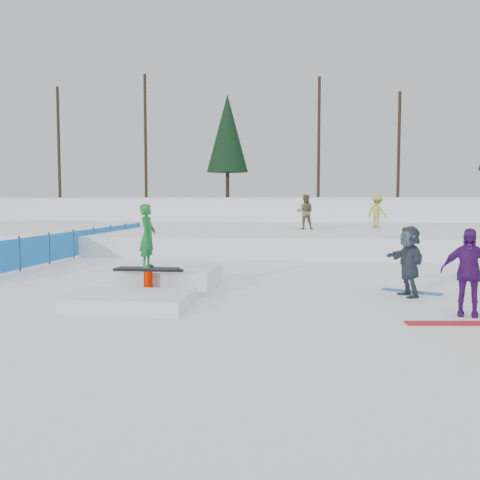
# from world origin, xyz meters

# --- Properties ---
(ground) EXTENTS (120.00, 120.00, 0.00)m
(ground) POSITION_xyz_m (0.00, 0.00, 0.00)
(ground) COLOR white
(snow_berm) EXTENTS (60.00, 14.00, 2.40)m
(snow_berm) POSITION_xyz_m (0.00, 30.00, 1.20)
(snow_berm) COLOR white
(snow_berm) RESTS_ON ground
(snow_midrise) EXTENTS (50.00, 18.00, 0.80)m
(snow_midrise) POSITION_xyz_m (0.00, 16.00, 0.40)
(snow_midrise) COLOR white
(snow_midrise) RESTS_ON ground
(safety_fence) EXTENTS (0.05, 16.00, 1.10)m
(safety_fence) POSITION_xyz_m (-6.50, 6.60, 0.55)
(safety_fence) COLOR blue
(safety_fence) RESTS_ON ground
(treeline) EXTENTS (40.24, 4.22, 10.50)m
(treeline) POSITION_xyz_m (6.18, 28.28, 7.45)
(treeline) COLOR black
(treeline) RESTS_ON snow_berm
(walker_olive) EXTENTS (0.83, 0.65, 1.69)m
(walker_olive) POSITION_xyz_m (2.17, 13.38, 1.64)
(walker_olive) COLOR brown
(walker_olive) RESTS_ON snow_midrise
(walker_ygreen) EXTENTS (1.22, 1.17, 1.67)m
(walker_ygreen) POSITION_xyz_m (5.77, 15.25, 1.63)
(walker_ygreen) COLOR #A0A92D
(walker_ygreen) RESTS_ON snow_midrise
(spectator_purple) EXTENTS (1.05, 0.63, 1.67)m
(spectator_purple) POSITION_xyz_m (5.40, -2.10, 0.84)
(spectator_purple) COLOR #461469
(spectator_purple) RESTS_ON ground
(spectator_dark) EXTENTS (0.89, 1.58, 1.62)m
(spectator_dark) POSITION_xyz_m (4.67, -0.13, 0.81)
(spectator_dark) COLOR #313E4B
(spectator_dark) RESTS_ON ground
(loose_board_red) EXTENTS (1.42, 0.45, 0.03)m
(loose_board_red) POSITION_xyz_m (4.83, -2.87, 0.01)
(loose_board_red) COLOR #AC131D
(loose_board_red) RESTS_ON ground
(loose_board_teal) EXTENTS (1.36, 0.92, 0.03)m
(loose_board_teal) POSITION_xyz_m (4.83, 0.45, 0.01)
(loose_board_teal) COLOR #2C5B8F
(loose_board_teal) RESTS_ON ground
(jib_rail_feature) EXTENTS (2.60, 4.40, 2.11)m
(jib_rail_feature) POSITION_xyz_m (-1.18, -0.49, 0.30)
(jib_rail_feature) COLOR white
(jib_rail_feature) RESTS_ON ground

